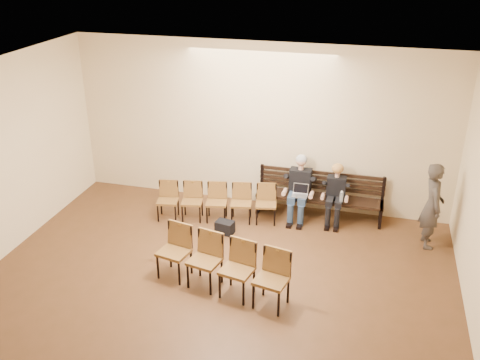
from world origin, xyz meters
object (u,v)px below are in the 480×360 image
at_px(laptop, 299,197).
at_px(bag, 225,227).
at_px(seated_woman, 335,197).
at_px(water_bottle, 341,202).
at_px(seated_man, 299,188).
at_px(chair_row_back, 221,266).
at_px(passerby, 433,199).
at_px(bench, 319,206).
at_px(chair_row_front, 217,203).

bearing_deg(laptop, bag, -143.36).
distance_m(seated_woman, water_bottle, 0.26).
height_order(seated_man, bag, seated_man).
height_order(seated_woman, chair_row_back, seated_woman).
xyz_separation_m(seated_woman, passerby, (1.81, -0.48, 0.41)).
distance_m(bench, laptop, 0.60).
bearing_deg(seated_man, passerby, -10.69).
bearing_deg(bench, water_bottle, -36.19).
bearing_deg(laptop, bench, 48.98).
distance_m(seated_woman, laptop, 0.73).
bearing_deg(bench, passerby, -15.68).
distance_m(passerby, chair_row_front, 4.18).
relative_size(bench, bag, 7.53).
distance_m(laptop, bag, 1.62).
relative_size(seated_woman, laptop, 3.55).
distance_m(water_bottle, passerby, 1.73).
distance_m(water_bottle, chair_row_back, 3.14).
xyz_separation_m(bag, passerby, (3.83, 0.57, 0.83)).
distance_m(seated_woman, chair_row_front, 2.41).
relative_size(bag, chair_row_front, 0.14).
height_order(bag, chair_row_back, chair_row_back).
bearing_deg(passerby, bench, 65.15).
height_order(bench, chair_row_back, chair_row_back).
height_order(bench, chair_row_front, chair_row_front).
distance_m(seated_man, chair_row_front, 1.72).
relative_size(seated_man, passerby, 0.69).
xyz_separation_m(laptop, chair_row_front, (-1.64, -0.35, -0.17)).
height_order(seated_man, water_bottle, seated_man).
bearing_deg(laptop, water_bottle, 5.36).
bearing_deg(seated_man, seated_woman, 0.00).
bearing_deg(bench, laptop, -135.95).
bearing_deg(bag, chair_row_back, -75.69).
relative_size(water_bottle, passerby, 0.12).
bearing_deg(water_bottle, passerby, -8.78).
xyz_separation_m(seated_man, passerby, (2.54, -0.48, 0.30)).
height_order(laptop, chair_row_front, chair_row_front).
bearing_deg(bag, bench, 34.68).
xyz_separation_m(seated_man, water_bottle, (0.87, -0.22, -0.09)).
bearing_deg(seated_woman, seated_man, 180.00).
xyz_separation_m(seated_man, bag, (-1.29, -1.05, -0.53)).
bearing_deg(seated_man, laptop, -78.94).
height_order(seated_woman, passerby, passerby).
xyz_separation_m(seated_man, seated_woman, (0.73, 0.00, -0.11)).
height_order(seated_man, seated_woman, seated_man).
height_order(bench, bag, bench).
bearing_deg(laptop, seated_man, 105.99).
height_order(seated_man, chair_row_back, seated_man).
height_order(bench, seated_woman, seated_woman).
distance_m(bench, seated_woman, 0.48).
bearing_deg(seated_woman, laptop, -161.69).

